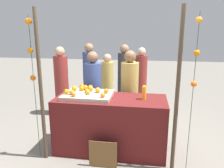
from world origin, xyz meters
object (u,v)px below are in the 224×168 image
at_px(stall_counter, 111,124).
at_px(orange_1, 88,92).
at_px(juice_bottle, 144,93).
at_px(chalkboard_sign, 103,155).
at_px(orange_0, 98,90).
at_px(vendor_right, 129,97).
at_px(vendor_left, 93,96).

height_order(stall_counter, orange_1, orange_1).
height_order(orange_1, juice_bottle, juice_bottle).
bearing_deg(chalkboard_sign, orange_0, 108.83).
bearing_deg(juice_bottle, vendor_right, 114.83).
height_order(orange_1, chalkboard_sign, orange_1).
xyz_separation_m(orange_1, vendor_right, (0.62, 0.68, -0.26)).
distance_m(juice_bottle, vendor_right, 0.73).
distance_m(orange_1, juice_bottle, 0.91).
distance_m(stall_counter, vendor_left, 0.83).
bearing_deg(juice_bottle, stall_counter, -178.17).
height_order(juice_bottle, vendor_right, vendor_right).
bearing_deg(vendor_left, orange_0, -68.29).
xyz_separation_m(orange_0, juice_bottle, (0.77, -0.06, 0.00)).
height_order(stall_counter, juice_bottle, juice_bottle).
relative_size(chalkboard_sign, vendor_right, 0.26).
bearing_deg(orange_1, orange_0, 43.64).
bearing_deg(orange_0, orange_1, -136.36).
bearing_deg(stall_counter, juice_bottle, 1.83).
height_order(orange_0, juice_bottle, juice_bottle).
bearing_deg(orange_1, stall_counter, 7.48).
xyz_separation_m(stall_counter, vendor_right, (0.26, 0.63, 0.31)).
bearing_deg(chalkboard_sign, vendor_left, 110.22).
distance_m(chalkboard_sign, vendor_left, 1.35).
relative_size(stall_counter, juice_bottle, 7.94).
relative_size(stall_counter, vendor_right, 1.10).
height_order(stall_counter, orange_0, orange_0).
height_order(chalkboard_sign, vendor_left, vendor_left).
bearing_deg(stall_counter, vendor_right, 67.81).
height_order(stall_counter, chalkboard_sign, stall_counter).
xyz_separation_m(stall_counter, orange_0, (-0.23, 0.08, 0.57)).
relative_size(orange_0, chalkboard_sign, 0.20).
height_order(orange_0, vendor_right, vendor_right).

